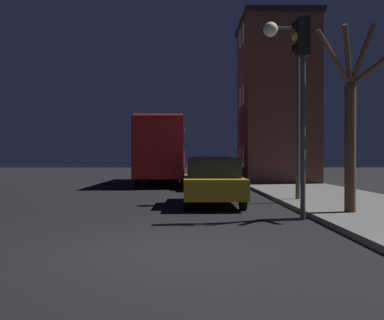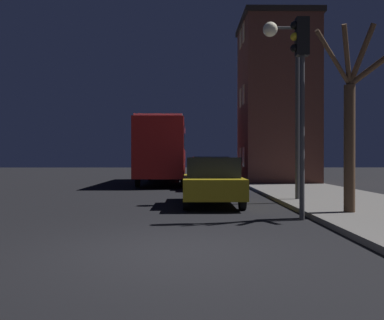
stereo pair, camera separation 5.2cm
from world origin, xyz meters
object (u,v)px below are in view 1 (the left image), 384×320
(bus, at_px, (163,147))
(car_near_lane, at_px, (212,181))
(traffic_light, at_px, (302,76))
(bare_tree, at_px, (351,125))
(streetlamp, at_px, (284,69))
(car_far_lane, at_px, (199,168))
(car_mid_lane, at_px, (210,172))

(bus, xyz_separation_m, car_near_lane, (2.16, -11.63, -1.36))
(traffic_light, height_order, bare_tree, traffic_light)
(streetlamp, xyz_separation_m, bus, (-4.56, 10.98, -2.25))
(streetlamp, xyz_separation_m, car_far_lane, (-2.30, 16.03, -3.60))
(bare_tree, xyz_separation_m, bus, (-5.43, 14.47, -0.16))
(traffic_light, bearing_deg, bare_tree, 17.64)
(streetlamp, xyz_separation_m, car_near_lane, (-2.40, -0.66, -3.62))
(car_near_lane, bearing_deg, car_far_lane, 89.65)
(streetlamp, relative_size, car_near_lane, 1.37)
(car_mid_lane, bearing_deg, streetlamp, -72.66)
(traffic_light, bearing_deg, car_far_lane, 95.21)
(car_near_lane, height_order, car_mid_lane, car_mid_lane)
(car_mid_lane, bearing_deg, bare_tree, -73.84)
(bare_tree, height_order, bus, bare_tree)
(streetlamp, distance_m, bus, 12.10)
(traffic_light, distance_m, bus, 15.50)
(streetlamp, relative_size, bus, 0.56)
(car_mid_lane, relative_size, car_far_lane, 1.22)
(car_mid_lane, height_order, car_far_lane, car_mid_lane)
(car_mid_lane, bearing_deg, car_far_lane, 91.34)
(traffic_light, bearing_deg, car_mid_lane, 98.59)
(streetlamp, relative_size, bare_tree, 1.28)
(bare_tree, relative_size, bus, 0.44)
(traffic_light, height_order, car_near_lane, traffic_light)
(bare_tree, bearing_deg, traffic_light, -162.36)
(streetlamp, height_order, bare_tree, streetlamp)
(car_mid_lane, distance_m, car_far_lane, 9.37)
(traffic_light, xyz_separation_m, car_mid_lane, (-1.60, 10.59, -2.61))
(bus, height_order, car_far_lane, bus)
(car_far_lane, bearing_deg, car_near_lane, -90.35)
(bare_tree, distance_m, bus, 15.46)
(streetlamp, bearing_deg, traffic_light, -96.98)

